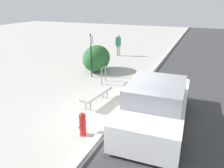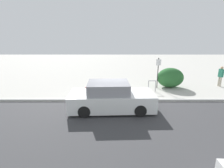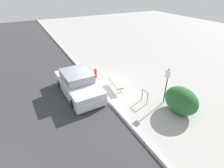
{
  "view_description": "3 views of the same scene",
  "coord_description": "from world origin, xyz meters",
  "px_view_note": "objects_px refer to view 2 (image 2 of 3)",
  "views": [
    {
      "loc": [
        -6.65,
        -2.52,
        3.88
      ],
      "look_at": [
        0.46,
        0.48,
        0.93
      ],
      "focal_mm": 35.0,
      "sensor_mm": 36.0,
      "label": 1
    },
    {
      "loc": [
        -0.13,
        -10.01,
        3.74
      ],
      "look_at": [
        -0.14,
        0.87,
        0.84
      ],
      "focal_mm": 28.0,
      "sensor_mm": 36.0,
      "label": 2
    },
    {
      "loc": [
        9.55,
        -4.04,
        6.4
      ],
      "look_at": [
        1.26,
        0.39,
        0.96
      ],
      "focal_mm": 28.0,
      "sensor_mm": 36.0,
      "label": 3
    }
  ],
  "objects_px": {
    "bench": "(120,89)",
    "pedestrian": "(221,76)",
    "sign_post": "(158,70)",
    "fire_hydrant": "(87,92)",
    "parked_car_near": "(111,98)",
    "bike_rack": "(152,85)"
  },
  "relations": [
    {
      "from": "parked_car_near",
      "to": "bike_rack",
      "type": "bearing_deg",
      "value": 45.96
    },
    {
      "from": "pedestrian",
      "to": "parked_car_near",
      "type": "distance_m",
      "value": 9.74
    },
    {
      "from": "fire_hydrant",
      "to": "parked_car_near",
      "type": "relative_size",
      "value": 0.17
    },
    {
      "from": "bench",
      "to": "sign_post",
      "type": "distance_m",
      "value": 3.51
    },
    {
      "from": "parked_car_near",
      "to": "bench",
      "type": "bearing_deg",
      "value": 73.85
    },
    {
      "from": "bench",
      "to": "parked_car_near",
      "type": "height_order",
      "value": "parked_car_near"
    },
    {
      "from": "bike_rack",
      "to": "parked_car_near",
      "type": "xyz_separation_m",
      "value": [
        -2.89,
        -3.23,
        0.18
      ]
    },
    {
      "from": "bench",
      "to": "bike_rack",
      "type": "xyz_separation_m",
      "value": [
        2.28,
        0.77,
        0.06
      ]
    },
    {
      "from": "bike_rack",
      "to": "fire_hydrant",
      "type": "height_order",
      "value": "bike_rack"
    },
    {
      "from": "fire_hydrant",
      "to": "pedestrian",
      "type": "distance_m",
      "value": 10.47
    },
    {
      "from": "bench",
      "to": "pedestrian",
      "type": "bearing_deg",
      "value": 22.07
    },
    {
      "from": "sign_post",
      "to": "parked_car_near",
      "type": "relative_size",
      "value": 0.52
    },
    {
      "from": "bike_rack",
      "to": "pedestrian",
      "type": "relative_size",
      "value": 0.52
    },
    {
      "from": "fire_hydrant",
      "to": "bike_rack",
      "type": "bearing_deg",
      "value": 17.03
    },
    {
      "from": "sign_post",
      "to": "fire_hydrant",
      "type": "distance_m",
      "value": 5.63
    },
    {
      "from": "fire_hydrant",
      "to": "pedestrian",
      "type": "height_order",
      "value": "pedestrian"
    },
    {
      "from": "sign_post",
      "to": "bike_rack",
      "type": "bearing_deg",
      "value": -121.85
    },
    {
      "from": "fire_hydrant",
      "to": "parked_car_near",
      "type": "height_order",
      "value": "parked_car_near"
    },
    {
      "from": "bike_rack",
      "to": "sign_post",
      "type": "bearing_deg",
      "value": 58.15
    },
    {
      "from": "bench",
      "to": "fire_hydrant",
      "type": "distance_m",
      "value": 2.22
    },
    {
      "from": "bike_rack",
      "to": "bench",
      "type": "bearing_deg",
      "value": -161.36
    },
    {
      "from": "bike_rack",
      "to": "fire_hydrant",
      "type": "bearing_deg",
      "value": -162.97
    }
  ]
}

